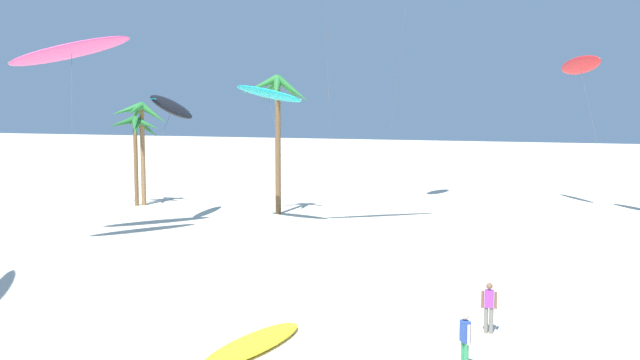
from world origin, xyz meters
The scene contains 10 objects.
palm_tree_0 centered at (-22.07, 42.85, 5.63)m, with size 4.49×4.32×6.66m.
palm_tree_1 centered at (-21.75, 43.20, 6.30)m, with size 4.00×4.33×7.68m.
palm_tree_2 centered at (-10.56, 42.77, 7.56)m, with size 4.54×4.64×9.49m.
flying_kite_2 centered at (-8.93, 37.76, 8.12)m, with size 5.58×4.12×8.95m.
flying_kite_8 centered at (-15.56, 37.62, 7.29)m, with size 2.22×9.02×8.48m.
flying_kite_9 centered at (8.42, 52.82, 10.25)m, with size 4.35×10.80×11.15m.
flying_kite_10 centered at (-15.42, 28.13, 10.18)m, with size 5.42×7.14×11.43m.
grounded_kite_2 centered at (-0.10, 17.37, 0.13)m, with size 2.02×4.98×0.25m.
person_near_left centered at (6.46, 21.37, 0.92)m, with size 0.51×0.23×1.68m.
person_near_right centered at (6.29, 17.70, 0.92)m, with size 0.35×0.42×1.69m.
Camera 1 is at (9.40, -2.01, 7.40)m, focal length 40.51 mm.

